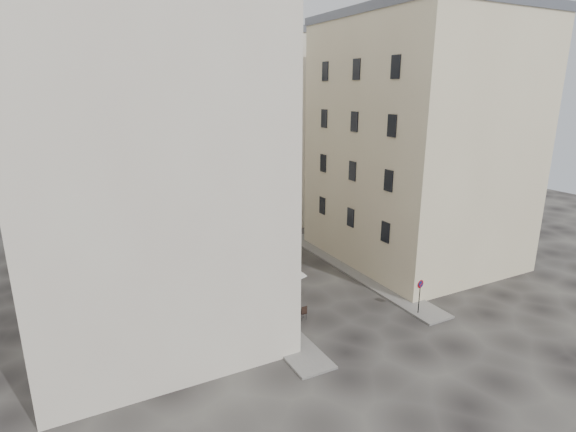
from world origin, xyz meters
TOP-DOWN VIEW (x-y plane):
  - ground at (0.00, 0.00)m, footprint 90.00×90.00m
  - sidewalk_left at (-4.50, 4.00)m, footprint 2.00×22.00m
  - sidewalk_right at (4.50, 3.00)m, footprint 2.00×18.00m
  - building_left at (-10.50, 3.00)m, footprint 12.20×16.20m
  - building_right at (10.50, 3.50)m, footprint 12.20×14.20m
  - building_back at (-1.00, 19.00)m, footprint 18.20×10.20m
  - cafe_storefront at (-4.32, 1.00)m, footprint 1.74×7.30m
  - stone_steps at (0.00, 12.57)m, footprint 9.00×3.15m
  - bollard_near at (-3.25, -1.00)m, footprint 0.12×0.12m
  - bollard_mid at (-3.25, 2.50)m, footprint 0.12×0.12m
  - bollard_far at (-3.25, 6.00)m, footprint 0.12×0.12m
  - no_parking_sign at (3.89, -4.63)m, footprint 0.52×0.12m
  - bistro_table_a at (-3.05, -1.86)m, footprint 1.23×0.58m
  - bistro_table_b at (-3.14, -0.29)m, footprint 1.39×0.65m
  - bistro_table_c at (-3.41, 1.34)m, footprint 1.13×0.53m
  - bistro_table_d at (-2.56, 3.24)m, footprint 1.40×0.66m
  - bistro_table_e at (-3.13, 4.95)m, footprint 1.37×0.64m
  - pedestrian at (-2.98, 3.69)m, footprint 0.75×0.62m

SIDE VIEW (x-z plane):
  - ground at x=0.00m, z-range 0.00..0.00m
  - sidewalk_left at x=-4.50m, z-range 0.00..0.12m
  - sidewalk_right at x=4.50m, z-range 0.00..0.12m
  - stone_steps at x=0.00m, z-range 0.00..0.80m
  - bistro_table_c at x=-3.41m, z-range 0.01..0.80m
  - bistro_table_a at x=-3.05m, z-range 0.01..0.87m
  - bistro_table_e at x=-3.13m, z-range 0.01..0.98m
  - bistro_table_b at x=-3.14m, z-range 0.01..0.99m
  - bistro_table_d at x=-2.56m, z-range 0.01..1.00m
  - bollard_near at x=-3.25m, z-range 0.04..1.02m
  - bollard_mid at x=-3.25m, z-range 0.04..1.02m
  - bollard_far at x=-3.25m, z-range 0.04..1.02m
  - pedestrian at x=-2.98m, z-range 0.00..1.76m
  - no_parking_sign at x=3.89m, z-range 0.47..2.74m
  - cafe_storefront at x=-4.32m, z-range 0.13..3.63m
  - building_right at x=10.50m, z-range 0.01..18.61m
  - building_back at x=-1.00m, z-range 0.01..18.61m
  - building_left at x=-10.50m, z-range 0.01..20.61m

